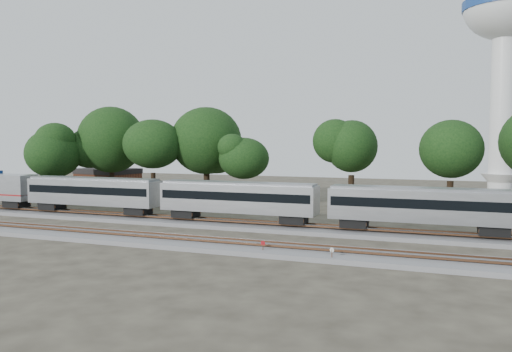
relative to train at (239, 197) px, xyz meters
The scene contains 16 objects.
ground 6.77m from the train, 89.13° to the right, with size 160.00×160.00×0.00m, color #383328.
track_far 2.93m from the train, ahead, with size 160.00×5.00×0.73m.
track_near 10.42m from the train, 89.48° to the right, with size 160.00×5.00×0.73m.
train is the anchor object (origin of this frame).
switch_stand_red 13.37m from the train, 59.64° to the right, with size 0.36×0.07×1.12m.
switch_stand_white 17.30m from the train, 44.27° to the right, with size 0.34×0.17×1.13m.
switch_lever 14.16m from the train, 56.68° to the right, with size 0.50×0.30×0.30m, color #512D19.
water_tower 56.19m from the train, 55.27° to the left, with size 13.07×13.07×36.17m.
brick_building 37.73m from the train, 147.01° to the left, with size 10.54×8.41×4.50m.
tree_0 33.17m from the train, 165.00° to the left, with size 7.36×7.36×10.37m.
tree_1 30.40m from the train, 151.53° to the left, with size 9.35×9.35×13.18m.
tree_2 21.65m from the train, 146.43° to the left, with size 8.72×8.72×12.30m.
tree_3 20.52m from the train, 125.56° to the left, with size 9.19×9.19×12.95m.
tree_4 14.55m from the train, 109.32° to the left, with size 6.82×6.82×9.62m.
tree_5 21.01m from the train, 64.78° to the left, with size 8.43×8.43×11.89m.
tree_6 25.54m from the train, 33.61° to the left, with size 8.20×8.20×11.57m.
Camera 1 is at (19.38, -42.02, 8.98)m, focal length 35.00 mm.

